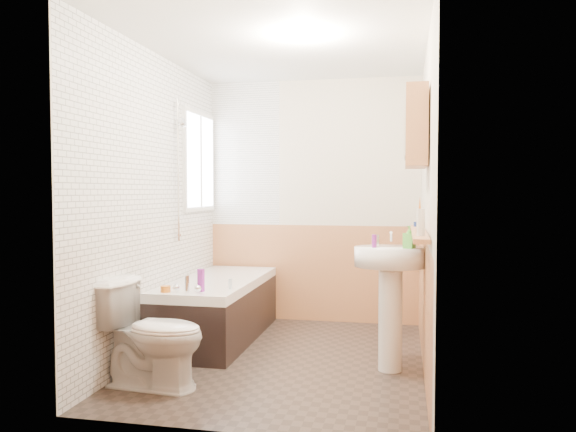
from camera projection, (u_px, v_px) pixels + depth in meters
The scene contains 26 objects.
floor at pixel (284, 359), 4.51m from camera, with size 2.80×2.80×0.00m, color #2D241F.
ceiling at pixel (284, 45), 4.40m from camera, with size 2.80×2.80×0.00m, color white.
wall_back at pixel (313, 201), 5.84m from camera, with size 2.20×0.02×2.50m, color beige.
wall_front at pixel (230, 210), 3.08m from camera, with size 2.20×0.02×2.50m, color beige.
wall_left at pixel (154, 204), 4.68m from camera, with size 0.02×2.80×2.50m, color beige.
wall_right at pixel (428, 205), 4.23m from camera, with size 0.02×2.80×2.50m, color beige.
wainscot_right at pixel (424, 303), 4.27m from camera, with size 0.01×2.80×1.00m, color tan.
wainscot_front at pixel (232, 344), 3.13m from camera, with size 2.20×0.01×1.00m, color tan.
wainscot_back at pixel (312, 273), 5.85m from camera, with size 2.20×0.01×1.00m, color tan.
tile_cladding_left at pixel (157, 204), 4.68m from camera, with size 0.01×2.80×2.50m, color white.
tile_return_back at pixel (245, 154), 5.94m from camera, with size 0.75×0.01×1.50m, color white.
window at pixel (200, 161), 5.59m from camera, with size 0.03×0.79×0.99m.
bathtub at pixel (218, 307), 5.14m from camera, with size 0.70×1.69×0.69m.
shower_riser at pixel (179, 159), 5.00m from camera, with size 0.11×0.08×1.27m.
toilet at pixel (152, 334), 3.87m from camera, with size 0.42×0.75×0.74m, color white.
sink at pixel (390, 283), 4.21m from camera, with size 0.55×0.44×1.05m.
pine_shelf at pixel (419, 233), 4.02m from camera, with size 0.10×1.46×0.03m, color tan.
medicine_cabinet at pixel (416, 129), 4.01m from camera, with size 0.16×0.61×0.55m.
foam_can at pixel (421, 222), 3.56m from camera, with size 0.05×0.05×0.17m, color silver.
green_bottle at pixel (420, 215), 3.82m from camera, with size 0.05×0.05×0.25m, color orange.
black_jar at pixel (417, 224), 4.49m from camera, with size 0.06×0.06×0.04m, color navy.
soap_bottle at pixel (409, 243), 4.11m from camera, with size 0.07×0.17×0.08m, color #59C647.
clear_bottle at pixel (374, 241), 4.17m from camera, with size 0.04×0.04×0.10m, color purple.
blue_gel at pixel (201, 280), 4.47m from camera, with size 0.05×0.03×0.18m, color purple.
cream_jar at pixel (166, 289), 4.44m from camera, with size 0.08×0.08×0.05m, color orange.
orange_bottle at pixel (230, 284), 4.58m from camera, with size 0.03×0.03×0.09m, color silver.
Camera 1 is at (0.94, -4.36, 1.36)m, focal length 35.00 mm.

